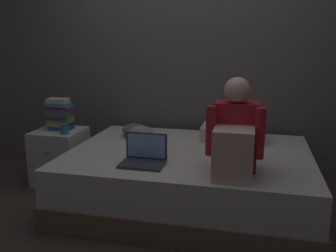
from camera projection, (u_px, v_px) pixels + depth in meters
name	position (u px, v px, depth m)	size (l,w,h in m)	color
ground_plane	(157.00, 216.00, 2.92)	(8.00, 8.00, 0.00)	#47382D
wall_back	(187.00, 42.00, 3.75)	(5.60, 0.10, 2.70)	#605B56
bed	(189.00, 178.00, 3.11)	(2.00, 1.50, 0.47)	#7A6047
nightstand	(60.00, 157.00, 3.57)	(0.44, 0.46, 0.53)	beige
person_sitting	(235.00, 137.00, 2.50)	(0.39, 0.44, 0.66)	#B21E28
laptop	(144.00, 157.00, 2.72)	(0.32, 0.23, 0.22)	#333842
pillow	(233.00, 133.00, 3.39)	(0.56, 0.36, 0.13)	beige
book_stack	(60.00, 114.00, 3.50)	(0.23, 0.17, 0.30)	#284C84
mug	(64.00, 129.00, 3.35)	(0.08, 0.08, 0.09)	teal
clothes_pile	(136.00, 131.00, 3.46)	(0.33, 0.27, 0.13)	gray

